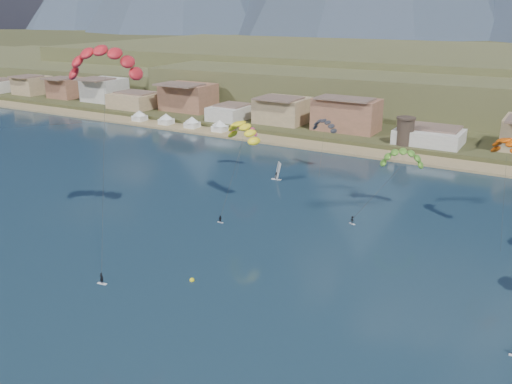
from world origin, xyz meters
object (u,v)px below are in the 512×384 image
Objects in this scene: kitesurfer_yellow at (243,128)px; kitesurfer_green at (402,155)px; watchtower at (405,131)px; buoy at (192,280)px; kitesurfer_red at (103,57)px; windsurfer at (277,174)px.

kitesurfer_yellow is 34.25m from kitesurfer_green.
buoy is (-6.19, -100.72, -6.23)m from watchtower.
kitesurfer_yellow reaches higher than buoy.
kitesurfer_red is (-27.96, -94.55, 27.82)m from watchtower.
windsurfer is 56.87m from buoy.
watchtower reaches higher than buoy.
watchtower is at bearing 73.53° from kitesurfer_red.
buoy is at bearing -71.80° from kitesurfer_yellow.
windsurfer is (-2.40, 20.43, -16.14)m from kitesurfer_yellow.
kitesurfer_red is at bearing -99.23° from windsurfer.
kitesurfer_yellow is at bearing -156.80° from kitesurfer_green.
kitesurfer_red reaches higher than windsurfer.
watchtower is 101.10m from buoy.
kitesurfer_red reaches higher than buoy.
kitesurfer_yellow is 40.51m from buoy.
kitesurfer_red is 2.22× the size of kitesurfer_green.
buoy is at bearing -75.94° from windsurfer.
kitesurfer_yellow is at bearing -104.93° from watchtower.
kitesurfer_red is 62.78m from kitesurfer_green.
kitesurfer_yellow is 1.22× the size of kitesurfer_green.
kitesurfer_green is at bearing 45.27° from kitesurfer_red.
kitesurfer_green is (13.55, -52.65, 6.30)m from watchtower.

